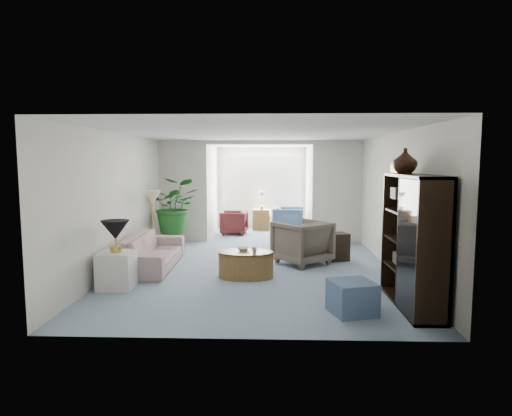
{
  "coord_description": "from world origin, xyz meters",
  "views": [
    {
      "loc": [
        0.29,
        -7.74,
        2.0
      ],
      "look_at": [
        0.0,
        0.6,
        1.1
      ],
      "focal_mm": 30.74,
      "sensor_mm": 36.0,
      "label": 1
    }
  ],
  "objects_px": {
    "entertainment_cabinet": "(413,241)",
    "cabinet_urn": "(405,161)",
    "plant_pot": "(176,240)",
    "floor_lamp": "(153,197)",
    "side_table_dark": "(336,247)",
    "coffee_bowl": "(243,249)",
    "wingback_chair": "(302,242)",
    "end_table": "(117,270)",
    "ottoman": "(352,297)",
    "sunroom_chair_maroon": "(234,223)",
    "coffee_cup": "(254,250)",
    "sofa": "(152,251)",
    "table_lamp": "(115,230)",
    "sunroom_table": "(262,220)",
    "framed_picture": "(397,178)",
    "coffee_table": "(246,264)",
    "sunroom_chair_blue": "(289,221)"
  },
  "relations": [
    {
      "from": "wingback_chair",
      "to": "side_table_dark",
      "type": "distance_m",
      "value": 0.78
    },
    {
      "from": "plant_pot",
      "to": "sunroom_chair_blue",
      "type": "relative_size",
      "value": 0.48
    },
    {
      "from": "wingback_chair",
      "to": "coffee_cup",
      "type": "bearing_deg",
      "value": 13.75
    },
    {
      "from": "table_lamp",
      "to": "floor_lamp",
      "type": "bearing_deg",
      "value": 90.44
    },
    {
      "from": "sofa",
      "to": "coffee_bowl",
      "type": "distance_m",
      "value": 1.83
    },
    {
      "from": "sofa",
      "to": "plant_pot",
      "type": "height_order",
      "value": "sofa"
    },
    {
      "from": "coffee_bowl",
      "to": "plant_pot",
      "type": "relative_size",
      "value": 0.51
    },
    {
      "from": "end_table",
      "to": "entertainment_cabinet",
      "type": "distance_m",
      "value": 4.47
    },
    {
      "from": "sofa",
      "to": "sunroom_table",
      "type": "bearing_deg",
      "value": -24.6
    },
    {
      "from": "floor_lamp",
      "to": "plant_pot",
      "type": "bearing_deg",
      "value": 78.64
    },
    {
      "from": "plant_pot",
      "to": "sunroom_table",
      "type": "relative_size",
      "value": 0.67
    },
    {
      "from": "entertainment_cabinet",
      "to": "ottoman",
      "type": "xyz_separation_m",
      "value": [
        -0.87,
        -0.33,
        -0.69
      ]
    },
    {
      "from": "entertainment_cabinet",
      "to": "sunroom_table",
      "type": "distance_m",
      "value": 7.03
    },
    {
      "from": "wingback_chair",
      "to": "sunroom_chair_maroon",
      "type": "height_order",
      "value": "wingback_chair"
    },
    {
      "from": "framed_picture",
      "to": "side_table_dark",
      "type": "bearing_deg",
      "value": 128.3
    },
    {
      "from": "end_table",
      "to": "wingback_chair",
      "type": "height_order",
      "value": "wingback_chair"
    },
    {
      "from": "side_table_dark",
      "to": "plant_pot",
      "type": "relative_size",
      "value": 1.38
    },
    {
      "from": "coffee_table",
      "to": "entertainment_cabinet",
      "type": "bearing_deg",
      "value": -31.0
    },
    {
      "from": "entertainment_cabinet",
      "to": "plant_pot",
      "type": "bearing_deg",
      "value": 135.84
    },
    {
      "from": "coffee_cup",
      "to": "entertainment_cabinet",
      "type": "bearing_deg",
      "value": -30.81
    },
    {
      "from": "floor_lamp",
      "to": "sunroom_chair_blue",
      "type": "relative_size",
      "value": 0.43
    },
    {
      "from": "end_table",
      "to": "coffee_cup",
      "type": "relative_size",
      "value": 5.9
    },
    {
      "from": "entertainment_cabinet",
      "to": "sunroom_chair_maroon",
      "type": "xyz_separation_m",
      "value": [
        -2.96,
        5.89,
        -0.59
      ]
    },
    {
      "from": "table_lamp",
      "to": "coffee_cup",
      "type": "bearing_deg",
      "value": 16.08
    },
    {
      "from": "sofa",
      "to": "table_lamp",
      "type": "bearing_deg",
      "value": 170.08
    },
    {
      "from": "table_lamp",
      "to": "cabinet_urn",
      "type": "bearing_deg",
      "value": -2.69
    },
    {
      "from": "coffee_cup",
      "to": "side_table_dark",
      "type": "height_order",
      "value": "side_table_dark"
    },
    {
      "from": "end_table",
      "to": "entertainment_cabinet",
      "type": "height_order",
      "value": "entertainment_cabinet"
    },
    {
      "from": "entertainment_cabinet",
      "to": "cabinet_urn",
      "type": "bearing_deg",
      "value": 90.0
    },
    {
      "from": "end_table",
      "to": "sunroom_chair_maroon",
      "type": "height_order",
      "value": "sunroom_chair_maroon"
    },
    {
      "from": "end_table",
      "to": "sunroom_chair_blue",
      "type": "height_order",
      "value": "sunroom_chair_blue"
    },
    {
      "from": "sofa",
      "to": "wingback_chair",
      "type": "xyz_separation_m",
      "value": [
        2.83,
        0.42,
        0.11
      ]
    },
    {
      "from": "table_lamp",
      "to": "sunroom_table",
      "type": "xyz_separation_m",
      "value": [
        2.16,
        5.94,
        -0.63
      ]
    },
    {
      "from": "end_table",
      "to": "sunroom_chair_maroon",
      "type": "bearing_deg",
      "value": 74.82
    },
    {
      "from": "floor_lamp",
      "to": "coffee_bowl",
      "type": "xyz_separation_m",
      "value": [
        1.96,
        -1.43,
        -0.77
      ]
    },
    {
      "from": "end_table",
      "to": "sunroom_table",
      "type": "xyz_separation_m",
      "value": [
        2.16,
        5.94,
        0.01
      ]
    },
    {
      "from": "end_table",
      "to": "wingback_chair",
      "type": "relative_size",
      "value": 0.62
    },
    {
      "from": "floor_lamp",
      "to": "side_table_dark",
      "type": "bearing_deg",
      "value": -2.64
    },
    {
      "from": "sunroom_table",
      "to": "wingback_chair",
      "type": "bearing_deg",
      "value": -78.12
    },
    {
      "from": "ottoman",
      "to": "entertainment_cabinet",
      "type": "bearing_deg",
      "value": 20.51
    },
    {
      "from": "sunroom_chair_maroon",
      "to": "coffee_bowl",
      "type": "bearing_deg",
      "value": 12.09
    },
    {
      "from": "coffee_bowl",
      "to": "coffee_cup",
      "type": "relative_size",
      "value": 2.09
    },
    {
      "from": "wingback_chair",
      "to": "table_lamp",
      "type": "bearing_deg",
      "value": -8.45
    },
    {
      "from": "coffee_cup",
      "to": "wingback_chair",
      "type": "distance_m",
      "value": 1.46
    },
    {
      "from": "coffee_table",
      "to": "ottoman",
      "type": "bearing_deg",
      "value": -49.36
    },
    {
      "from": "entertainment_cabinet",
      "to": "ottoman",
      "type": "height_order",
      "value": "entertainment_cabinet"
    },
    {
      "from": "cabinet_urn",
      "to": "sunroom_chair_maroon",
      "type": "bearing_deg",
      "value": 118.77
    },
    {
      "from": "cabinet_urn",
      "to": "coffee_table",
      "type": "bearing_deg",
      "value": 158.7
    },
    {
      "from": "floor_lamp",
      "to": "sunroom_chair_maroon",
      "type": "relative_size",
      "value": 0.51
    },
    {
      "from": "sofa",
      "to": "side_table_dark",
      "type": "height_order",
      "value": "sofa"
    }
  ]
}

